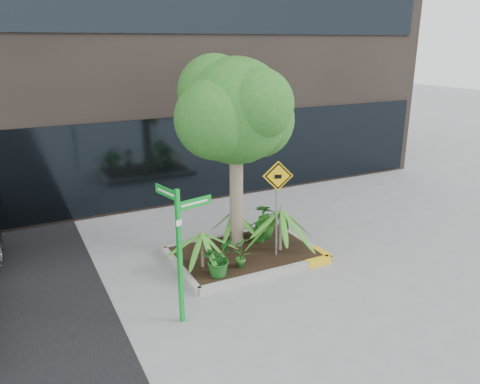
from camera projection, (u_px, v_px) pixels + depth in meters
name	position (u px, v px, depth m)	size (l,w,h in m)	color
ground	(243.00, 264.00, 10.55)	(80.00, 80.00, 0.00)	gray
planter	(246.00, 253.00, 10.85)	(3.35, 2.36, 0.15)	#9E9E99
tree	(236.00, 111.00, 10.28)	(3.04, 2.69, 4.56)	tan
palm_front	(281.00, 209.00, 10.64)	(1.20, 1.20, 1.34)	tan
palm_left	(202.00, 233.00, 9.87)	(0.95, 0.95, 1.06)	tan
palm_back	(234.00, 211.00, 11.33)	(0.88, 0.88, 0.98)	tan
shrub_a	(218.00, 259.00, 9.64)	(0.67, 0.67, 0.75)	#175319
shrub_b	(265.00, 221.00, 11.47)	(0.49, 0.49, 0.88)	#23621D
shrub_c	(241.00, 252.00, 9.99)	(0.37, 0.37, 0.71)	#27651F
shrub_d	(262.00, 227.00, 11.27)	(0.42, 0.42, 0.77)	#206A1E
street_sign_post	(180.00, 241.00, 8.00)	(0.83, 0.72, 2.49)	#0EA12A
cattle_sign	(277.00, 192.00, 10.28)	(0.63, 0.27, 2.19)	slate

